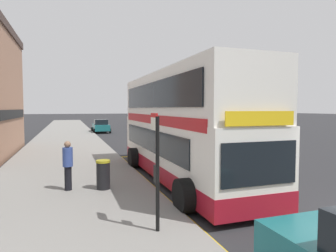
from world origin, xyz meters
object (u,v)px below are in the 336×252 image
(double_decker_bus, at_px, (181,130))
(parked_car_teal_ahead, at_px, (101,126))
(litter_bin, at_px, (103,174))
(parked_car_silver_kerbside, at_px, (138,121))
(bus_stop_sign, at_px, (157,162))
(pedestrian_waiting_near_sign, at_px, (68,164))

(double_decker_bus, bearing_deg, parked_car_teal_ahead, 91.43)
(parked_car_teal_ahead, xyz_separation_m, litter_bin, (-2.69, -26.10, -0.15))
(parked_car_silver_kerbside, xyz_separation_m, litter_bin, (-10.32, -38.61, -0.15))
(bus_stop_sign, xyz_separation_m, litter_bin, (-0.77, 3.92, -1.08))
(parked_car_silver_kerbside, bearing_deg, bus_stop_sign, -104.29)
(parked_car_silver_kerbside, xyz_separation_m, parked_car_teal_ahead, (-7.62, -12.52, 0.00))
(parked_car_teal_ahead, bearing_deg, parked_car_silver_kerbside, 57.44)
(double_decker_bus, height_order, parked_car_teal_ahead, double_decker_bus)
(double_decker_bus, bearing_deg, parked_car_silver_kerbside, 79.46)
(parked_car_teal_ahead, relative_size, pedestrian_waiting_near_sign, 2.47)
(pedestrian_waiting_near_sign, relative_size, litter_bin, 1.68)
(parked_car_silver_kerbside, height_order, pedestrian_waiting_near_sign, pedestrian_waiting_near_sign)
(bus_stop_sign, xyz_separation_m, parked_car_teal_ahead, (1.92, 30.02, -0.93))
(parked_car_silver_kerbside, xyz_separation_m, pedestrian_waiting_near_sign, (-11.48, -38.37, 0.27))
(double_decker_bus, xyz_separation_m, litter_bin, (-3.32, -1.00, -1.41))
(double_decker_bus, height_order, pedestrian_waiting_near_sign, double_decker_bus)
(bus_stop_sign, xyz_separation_m, parked_car_silver_kerbside, (9.54, 42.54, -0.93))
(pedestrian_waiting_near_sign, height_order, litter_bin, pedestrian_waiting_near_sign)
(bus_stop_sign, bearing_deg, parked_car_silver_kerbside, 77.36)
(double_decker_bus, bearing_deg, pedestrian_waiting_near_sign, -170.46)
(bus_stop_sign, distance_m, parked_car_teal_ahead, 30.10)
(double_decker_bus, bearing_deg, bus_stop_sign, -117.36)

